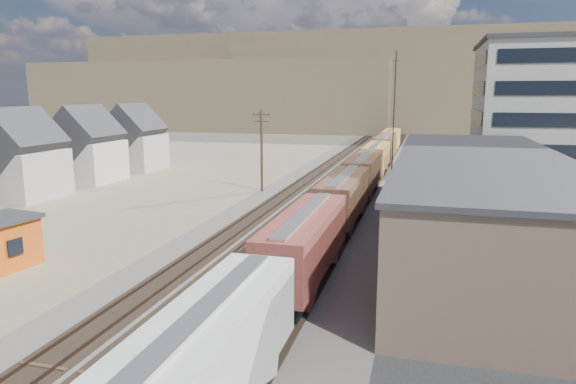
% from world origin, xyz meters
% --- Properties ---
extents(ballast_bed, '(18.00, 200.00, 0.06)m').
position_xyz_m(ballast_bed, '(0.00, 50.00, 0.03)').
color(ballast_bed, '#4C4742').
rests_on(ballast_bed, ground).
extents(dirt_yard, '(24.00, 180.00, 0.03)m').
position_xyz_m(dirt_yard, '(-20.00, 40.00, 0.01)').
color(dirt_yard, '#736A4F').
rests_on(dirt_yard, ground).
extents(asphalt_lot, '(26.00, 120.00, 0.04)m').
position_xyz_m(asphalt_lot, '(22.00, 35.00, 0.02)').
color(asphalt_lot, '#232326').
rests_on(asphalt_lot, ground).
extents(rail_tracks, '(11.40, 200.00, 0.24)m').
position_xyz_m(rail_tracks, '(-0.55, 50.00, 0.11)').
color(rail_tracks, black).
rests_on(rail_tracks, ground).
extents(freight_train, '(3.00, 119.74, 4.46)m').
position_xyz_m(freight_train, '(3.80, 35.68, 2.79)').
color(freight_train, black).
rests_on(freight_train, ground).
extents(warehouse, '(12.40, 40.40, 7.25)m').
position_xyz_m(warehouse, '(14.98, 25.00, 3.65)').
color(warehouse, tan).
rests_on(warehouse, ground).
extents(office_tower, '(22.60, 18.60, 18.45)m').
position_xyz_m(office_tower, '(27.95, 54.95, 9.26)').
color(office_tower, '#9E998E').
rests_on(office_tower, ground).
extents(utility_pole_north, '(2.20, 0.32, 10.00)m').
position_xyz_m(utility_pole_north, '(-8.50, 42.00, 5.30)').
color(utility_pole_north, '#382619').
rests_on(utility_pole_north, ground).
extents(radio_mast, '(1.20, 0.16, 18.00)m').
position_xyz_m(radio_mast, '(6.00, 60.00, 9.12)').
color(radio_mast, black).
rests_on(radio_mast, ground).
extents(hills_north, '(265.00, 80.00, 32.00)m').
position_xyz_m(hills_north, '(0.17, 167.92, 14.10)').
color(hills_north, brown).
rests_on(hills_north, ground).
extents(parked_car_red, '(3.05, 4.62, 1.46)m').
position_xyz_m(parked_car_red, '(16.30, 7.75, 0.73)').
color(parked_car_red, maroon).
rests_on(parked_car_red, ground).
extents(parked_car_blue, '(4.43, 6.51, 1.66)m').
position_xyz_m(parked_car_blue, '(25.99, 48.50, 0.83)').
color(parked_car_blue, navy).
rests_on(parked_car_blue, ground).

